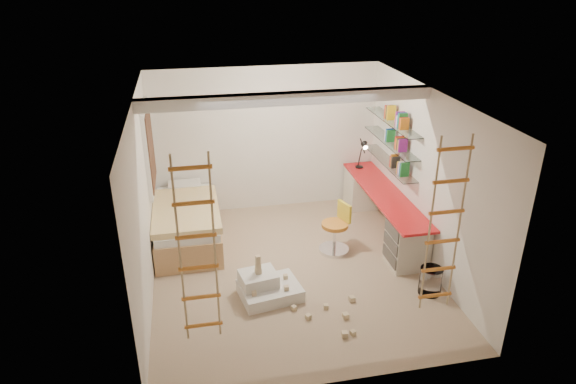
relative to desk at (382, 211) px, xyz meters
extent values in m
plane|color=#9D7F65|center=(-1.72, -0.86, -0.40)|extent=(4.50, 4.50, 0.00)
cube|color=white|center=(-1.72, -0.56, 2.12)|extent=(4.00, 0.18, 0.16)
cube|color=white|center=(-3.69, 0.64, 1.15)|extent=(0.06, 1.15, 1.35)
cube|color=#4C2D1E|center=(-3.65, 0.64, 1.15)|extent=(0.02, 1.00, 1.20)
cylinder|color=white|center=(0.03, -1.77, -0.21)|extent=(0.31, 0.31, 0.39)
cube|color=red|center=(0.00, -0.03, 0.33)|extent=(0.55, 2.80, 0.04)
cube|color=beige|center=(0.00, 1.07, -0.05)|extent=(0.52, 0.55, 0.71)
cube|color=beige|center=(0.00, -1.03, -0.05)|extent=(0.52, 0.55, 0.71)
cube|color=#4C4742|center=(-0.27, -1.03, 0.21)|extent=(0.02, 0.50, 0.18)
cube|color=#4C4742|center=(-0.27, -1.03, -0.01)|extent=(0.02, 0.50, 0.18)
cube|color=#4C4742|center=(-0.27, -1.03, -0.23)|extent=(0.02, 0.50, 0.18)
cube|color=white|center=(0.15, 0.27, 0.75)|extent=(0.25, 1.80, 0.01)
cube|color=white|center=(0.15, 0.27, 1.10)|extent=(0.25, 1.80, 0.01)
cube|color=white|center=(0.15, 0.27, 1.45)|extent=(0.25, 1.80, 0.01)
cube|color=#AD7F51|center=(-3.20, 0.37, -0.18)|extent=(1.00, 2.00, 0.45)
cube|color=white|center=(-3.20, 0.37, 0.11)|extent=(0.95, 1.95, 0.12)
cube|color=gold|center=(-3.20, 0.22, 0.22)|extent=(1.02, 1.60, 0.10)
cube|color=white|center=(-3.20, 1.17, 0.23)|extent=(0.55, 0.35, 0.12)
cylinder|color=black|center=(-0.05, 1.12, 0.36)|extent=(0.14, 0.14, 0.02)
cylinder|color=black|center=(-0.05, 1.12, 0.55)|extent=(0.02, 0.15, 0.36)
cylinder|color=black|center=(-0.05, 1.02, 0.80)|extent=(0.02, 0.27, 0.20)
cone|color=black|center=(-0.05, 0.90, 0.85)|extent=(0.12, 0.14, 0.15)
cylinder|color=#FFEABF|center=(-0.05, 0.86, 0.82)|extent=(0.08, 0.04, 0.08)
cylinder|color=#C27425|center=(-0.95, -0.44, 0.06)|extent=(0.53, 0.53, 0.06)
cube|color=gold|center=(-0.79, -0.38, 0.25)|extent=(0.14, 0.31, 0.30)
cylinder|color=silver|center=(-0.95, -0.44, -0.15)|extent=(0.06, 0.06, 0.42)
cylinder|color=silver|center=(-0.95, -0.44, -0.38)|extent=(0.61, 0.61, 0.05)
cube|color=silver|center=(-2.14, -1.42, -0.32)|extent=(0.89, 0.74, 0.18)
cube|color=silver|center=(-2.29, -1.36, -0.14)|extent=(0.55, 0.47, 0.18)
cube|color=#CCB284|center=(-2.29, -1.36, -0.01)|extent=(0.09, 0.09, 0.08)
cube|color=#CCB284|center=(-2.29, -1.36, 0.06)|extent=(0.08, 0.08, 0.07)
cube|color=#CCB284|center=(-2.29, -1.36, 0.16)|extent=(0.07, 0.07, 0.12)
cube|color=#CCB284|center=(-1.94, -1.56, -0.20)|extent=(0.06, 0.06, 0.06)
cube|color=#CCB284|center=(-1.90, -1.30, -0.20)|extent=(0.06, 0.06, 0.06)
cube|color=#CCB284|center=(-2.38, -1.60, -0.20)|extent=(0.06, 0.06, 0.06)
cube|color=#CCB284|center=(-1.08, -1.75, -0.37)|extent=(0.07, 0.07, 0.07)
cube|color=#CCB284|center=(-1.89, -1.78, -0.37)|extent=(0.07, 0.07, 0.07)
cube|color=#CCB284|center=(-1.28, -2.41, -0.37)|extent=(0.07, 0.07, 0.07)
cube|color=#CCB284|center=(-1.74, -2.00, -0.37)|extent=(0.07, 0.07, 0.07)
cube|color=#CCB284|center=(-1.27, -2.08, -0.37)|extent=(0.07, 0.07, 0.07)
cube|color=#CCB284|center=(-1.46, -1.84, -0.37)|extent=(0.07, 0.07, 0.07)
cube|color=#CCB284|center=(-1.39, -2.42, -0.37)|extent=(0.07, 0.07, 0.07)
cube|color=#1E722D|center=(0.15, 0.27, 0.86)|extent=(0.14, 0.58, 0.22)
cube|color=#194CA5|center=(0.15, 0.27, 1.21)|extent=(0.14, 0.58, 0.22)
cube|color=white|center=(0.15, 0.27, 1.56)|extent=(0.14, 0.70, 0.22)
camera|label=1|loc=(-3.06, -7.17, 3.80)|focal=32.00mm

